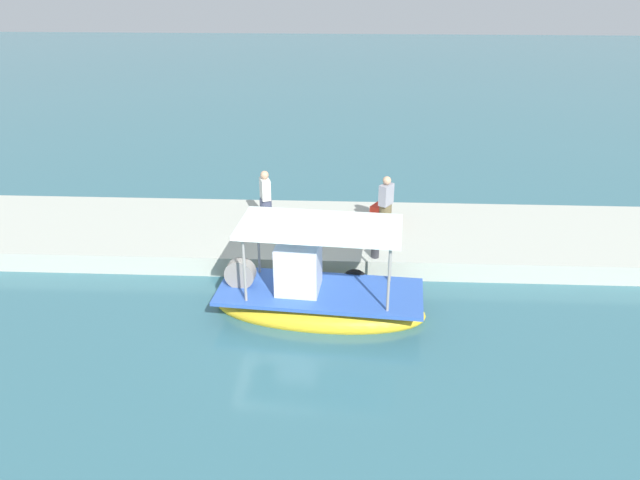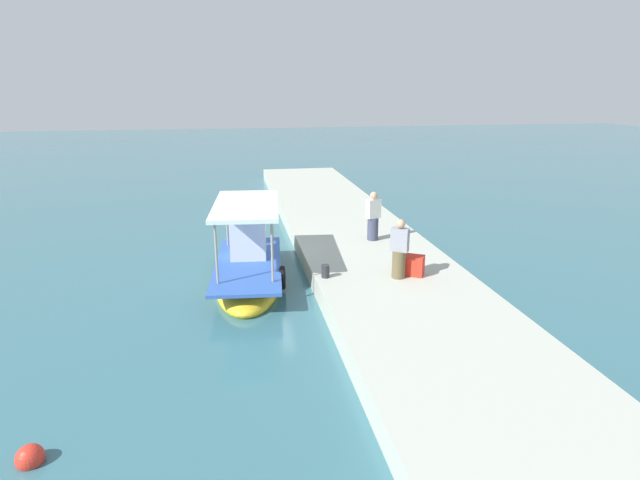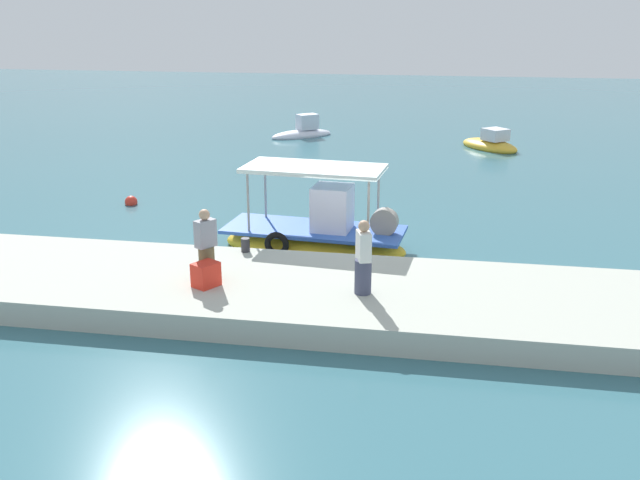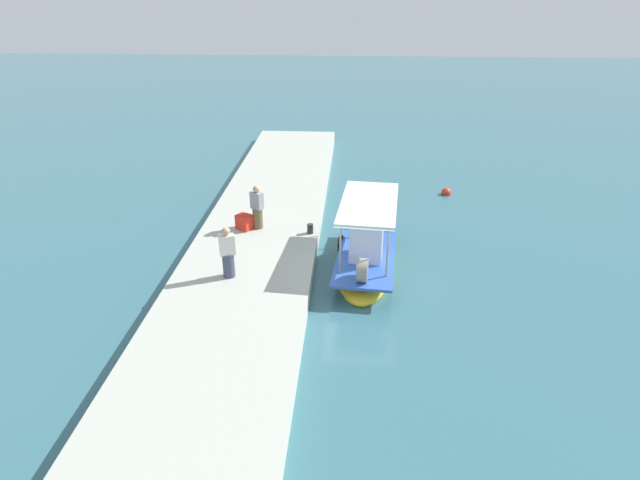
{
  "view_description": "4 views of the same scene",
  "coord_description": "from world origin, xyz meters",
  "views": [
    {
      "loc": [
        -1.82,
        14.18,
        8.78
      ],
      "look_at": [
        -1.03,
        -2.02,
        1.08
      ],
      "focal_mm": 34.4,
      "sensor_mm": 36.0,
      "label": 1
    },
    {
      "loc": [
        -16.86,
        0.76,
        6.07
      ],
      "look_at": [
        -0.5,
        -2.16,
        1.11
      ],
      "focal_mm": 29.4,
      "sensor_mm": 36.0,
      "label": 2
    },
    {
      "loc": [
        2.53,
        -19.72,
        6.97
      ],
      "look_at": [
        -0.64,
        -1.61,
        0.94
      ],
      "focal_mm": 39.8,
      "sensor_mm": 36.0,
      "label": 3
    },
    {
      "loc": [
        16.36,
        -0.3,
        9.61
      ],
      "look_at": [
        -1.25,
        -1.46,
        1.01
      ],
      "focal_mm": 30.41,
      "sensor_mm": 36.0,
      "label": 4
    }
  ],
  "objects": [
    {
      "name": "fisherman_by_crate",
      "position": [
        0.86,
        -4.35,
        1.41
      ],
      "size": [
        0.5,
        0.57,
        1.78
      ],
      "color": "#3D425A",
      "rests_on": "dock_quay"
    },
    {
      "name": "mooring_bollard",
      "position": [
        -2.66,
        -1.94,
        0.79
      ],
      "size": [
        0.24,
        0.24,
        0.38
      ],
      "primitive_type": "cylinder",
      "color": "#2D2D33",
      "rests_on": "dock_quay"
    },
    {
      "name": "dock_quay",
      "position": [
        0.0,
        -3.97,
        0.3
      ],
      "size": [
        36.0,
        4.68,
        0.6
      ],
      "primitive_type": "cube",
      "color": "#B4B7A9",
      "rests_on": "ground_plane"
    },
    {
      "name": "cargo_crate",
      "position": [
        -2.9,
        -4.56,
        0.9
      ],
      "size": [
        0.7,
        0.74,
        0.59
      ],
      "primitive_type": "cube",
      "rotation": [
        0.0,
        0.0,
        1.03
      ],
      "color": "red",
      "rests_on": "dock_quay"
    },
    {
      "name": "main_fishing_boat",
      "position": [
        -1.05,
        0.23,
        0.47
      ],
      "size": [
        5.75,
        2.5,
        2.93
      ],
      "color": "yellow",
      "rests_on": "ground_plane"
    },
    {
      "name": "fisherman_near_bollard",
      "position": [
        -3.04,
        -4.05,
        1.4
      ],
      "size": [
        0.55,
        0.57,
        1.77
      ],
      "color": "brown",
      "rests_on": "dock_quay"
    },
    {
      "name": "ground_plane",
      "position": [
        0.0,
        0.0,
        0.0
      ],
      "size": [
        120.0,
        120.0,
        0.0
      ],
      "primitive_type": "plane",
      "color": "#366874"
    },
    {
      "name": "marker_buoy",
      "position": [
        -8.82,
        4.23,
        0.09
      ],
      "size": [
        0.47,
        0.47,
        0.47
      ],
      "color": "red",
      "rests_on": "ground_plane"
    }
  ]
}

